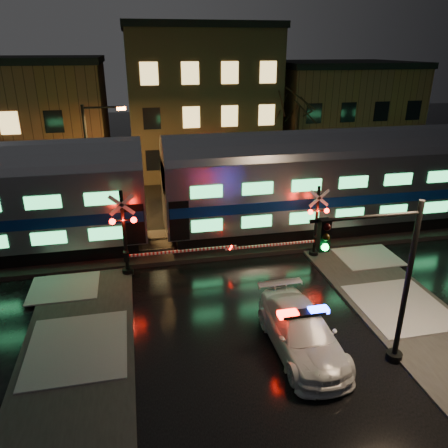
{
  "coord_description": "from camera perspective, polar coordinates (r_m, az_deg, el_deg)",
  "views": [
    {
      "loc": [
        -3.98,
        -16.76,
        10.23
      ],
      "look_at": [
        0.09,
        2.5,
        2.2
      ],
      "focal_mm": 35.0,
      "sensor_mm": 36.0,
      "label": 1
    }
  ],
  "objects": [
    {
      "name": "sidewalk_left",
      "position": [
        15.02,
        -19.69,
        -22.04
      ],
      "size": [
        4.0,
        20.0,
        0.12
      ],
      "primitive_type": "cube",
      "color": "#2D2D2D",
      "rests_on": "ground"
    },
    {
      "name": "ground",
      "position": [
        20.04,
        1.23,
        -8.52
      ],
      "size": [
        120.0,
        120.0,
        0.0
      ],
      "primitive_type": "plane",
      "color": "black",
      "rests_on": "ground"
    },
    {
      "name": "building_left",
      "position": [
        40.21,
        -25.35,
        11.93
      ],
      "size": [
        14.0,
        10.0,
        9.0
      ],
      "primitive_type": "cube",
      "color": "#522D1F",
      "rests_on": "ground"
    },
    {
      "name": "streetlight",
      "position": [
        26.56,
        -16.74,
        8.11
      ],
      "size": [
        2.43,
        0.25,
        7.27
      ],
      "color": "black",
      "rests_on": "ground"
    },
    {
      "name": "building_mid",
      "position": [
        39.97,
        -3.38,
        15.72
      ],
      "size": [
        12.0,
        11.0,
        11.5
      ],
      "primitive_type": "cube",
      "color": "brown",
      "rests_on": "ground"
    },
    {
      "name": "ballast",
      "position": [
        24.33,
        -1.43,
        -2.38
      ],
      "size": [
        90.0,
        4.2,
        0.24
      ],
      "primitive_type": "cube",
      "color": "black",
      "rests_on": "ground"
    },
    {
      "name": "crossing_signal_right",
      "position": [
        22.59,
        11.13,
        -0.76
      ],
      "size": [
        5.43,
        0.64,
        3.84
      ],
      "color": "black",
      "rests_on": "ground"
    },
    {
      "name": "traffic_light",
      "position": [
        14.97,
        19.96,
        -7.47
      ],
      "size": [
        3.84,
        0.7,
        5.94
      ],
      "rotation": [
        0.0,
        0.0,
        -0.05
      ],
      "color": "black",
      "rests_on": "ground"
    },
    {
      "name": "crossing_signal_left",
      "position": [
        20.87,
        -11.82,
        -2.25
      ],
      "size": [
        6.01,
        0.67,
        4.25
      ],
      "color": "black",
      "rests_on": "ground"
    },
    {
      "name": "sidewalk_right",
      "position": [
        18.14,
        27.23,
        -14.76
      ],
      "size": [
        4.0,
        20.0,
        0.12
      ],
      "primitive_type": "cube",
      "color": "#2D2D2D",
      "rests_on": "ground"
    },
    {
      "name": "police_car",
      "position": [
        16.3,
        10.11,
        -13.71
      ],
      "size": [
        2.17,
        5.26,
        1.69
      ],
      "rotation": [
        0.0,
        0.0,
        0.01
      ],
      "color": "silver",
      "rests_on": "ground"
    },
    {
      "name": "train",
      "position": [
        22.83,
        -9.17,
        4.45
      ],
      "size": [
        51.0,
        3.12,
        5.92
      ],
      "color": "black",
      "rests_on": "ballast"
    },
    {
      "name": "building_right",
      "position": [
        43.57,
        14.43,
        13.63
      ],
      "size": [
        12.0,
        10.0,
        8.5
      ],
      "primitive_type": "cube",
      "color": "#522D1F",
      "rests_on": "ground"
    }
  ]
}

